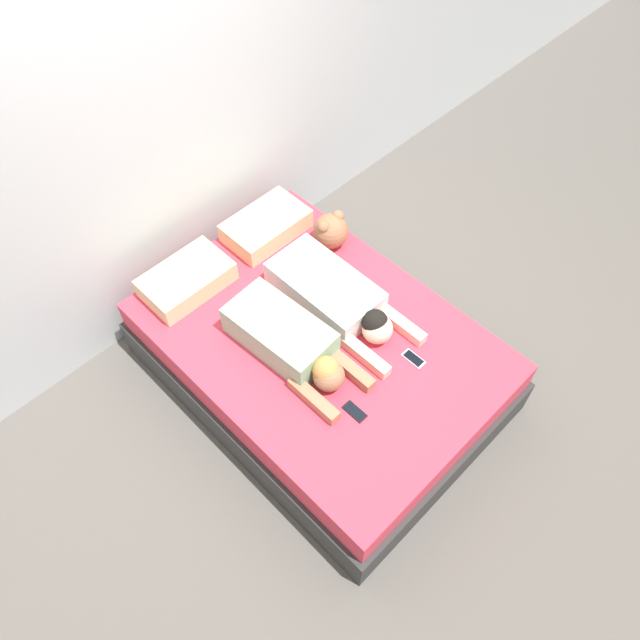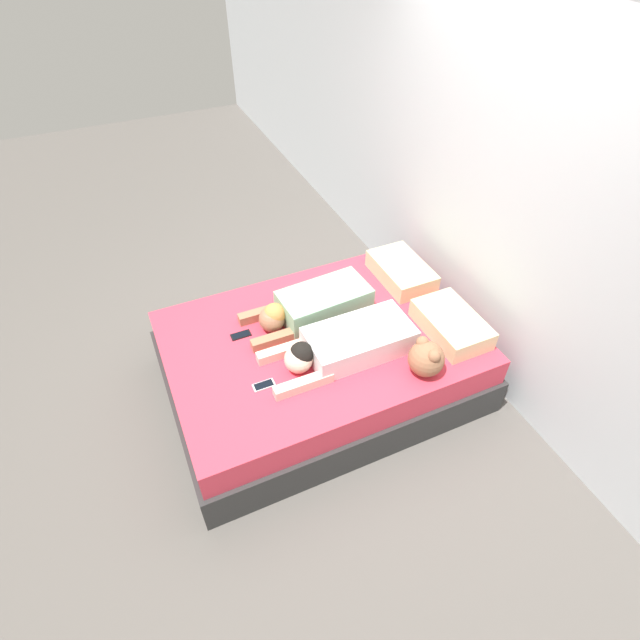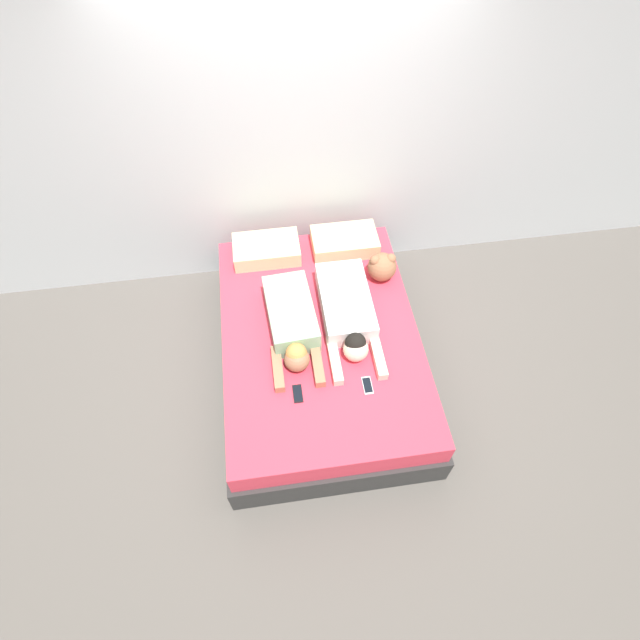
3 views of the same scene
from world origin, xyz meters
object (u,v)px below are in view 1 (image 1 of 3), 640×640
at_px(cell_phone_left, 355,412).
at_px(cell_phone_right, 413,359).
at_px(bed, 320,358).
at_px(person_right, 336,297).
at_px(pillow_head_left, 187,280).
at_px(plush_toy, 331,230).
at_px(person_left, 291,342).
at_px(pillow_head_right, 266,226).

xyz_separation_m(cell_phone_left, cell_phone_right, (0.49, -0.01, 0.00)).
height_order(bed, person_right, person_right).
xyz_separation_m(bed, pillow_head_left, (-0.33, 0.85, 0.33)).
bearing_deg(bed, plush_toy, 39.84).
height_order(bed, cell_phone_left, cell_phone_left).
xyz_separation_m(person_right, plush_toy, (0.35, 0.40, 0.04)).
distance_m(person_left, cell_phone_right, 0.72).
height_order(pillow_head_left, cell_phone_right, pillow_head_left).
distance_m(person_left, person_right, 0.43).
xyz_separation_m(pillow_head_right, plush_toy, (0.24, -0.37, 0.05)).
distance_m(bed, cell_phone_left, 0.61).
bearing_deg(person_right, plush_toy, 48.51).
xyz_separation_m(pillow_head_left, cell_phone_left, (0.10, -1.35, -0.07)).
distance_m(pillow_head_left, cell_phone_right, 1.48).
relative_size(person_left, person_right, 0.92).
xyz_separation_m(bed, cell_phone_left, (-0.23, -0.50, 0.26)).
distance_m(pillow_head_left, person_left, 0.83).
xyz_separation_m(bed, plush_toy, (0.57, 0.48, 0.38)).
bearing_deg(bed, pillow_head_right, 68.57).
relative_size(pillow_head_right, plush_toy, 2.25).
height_order(pillow_head_right, person_right, person_right).
distance_m(cell_phone_right, plush_toy, 1.04).
bearing_deg(person_left, cell_phone_left, -92.59).
xyz_separation_m(cell_phone_left, plush_toy, (0.80, 0.98, 0.12)).
bearing_deg(pillow_head_left, person_right, -53.98).
height_order(person_right, cell_phone_right, person_right).
height_order(person_right, cell_phone_left, person_right).
relative_size(person_right, plush_toy, 4.15).
bearing_deg(bed, person_left, 170.62).
distance_m(person_right, cell_phone_right, 0.60).
distance_m(pillow_head_right, cell_phone_left, 1.46).
relative_size(pillow_head_left, person_right, 0.54).
xyz_separation_m(person_right, cell_phone_left, (-0.45, -0.58, -0.08)).
bearing_deg(person_left, plush_toy, 29.75).
relative_size(person_left, plush_toy, 3.80).
bearing_deg(plush_toy, person_right, -131.49).
relative_size(pillow_head_left, cell_phone_left, 3.96).
xyz_separation_m(pillow_head_right, cell_phone_left, (-0.56, -1.35, -0.07)).
height_order(pillow_head_right, cell_phone_left, pillow_head_right).
bearing_deg(cell_phone_left, person_right, 52.27).
distance_m(bed, person_left, 0.41).
bearing_deg(cell_phone_left, bed, 65.49).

